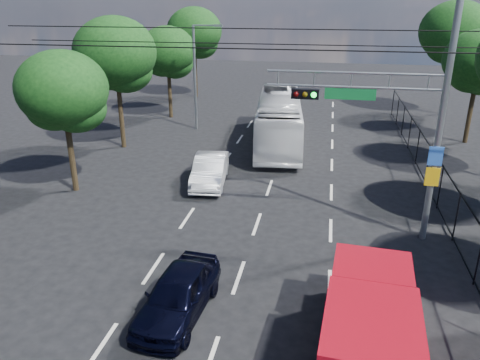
% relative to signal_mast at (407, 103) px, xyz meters
% --- Properties ---
extents(lane_markings, '(6.12, 38.00, 0.01)m').
position_rel_signal_mast_xyz_m(lane_markings, '(-5.28, 6.01, -5.24)').
color(lane_markings, beige).
rests_on(lane_markings, ground).
extents(signal_mast, '(6.43, 0.39, 9.50)m').
position_rel_signal_mast_xyz_m(signal_mast, '(0.00, 0.00, 0.00)').
color(signal_mast, slate).
rests_on(signal_mast, ground).
extents(streetlight_left, '(2.09, 0.22, 7.08)m').
position_rel_signal_mast_xyz_m(streetlight_left, '(-11.62, 14.01, -1.30)').
color(streetlight_left, slate).
rests_on(streetlight_left, ground).
extents(utility_wires, '(22.00, 5.04, 0.74)m').
position_rel_signal_mast_xyz_m(utility_wires, '(-5.28, 0.84, 1.99)').
color(utility_wires, black).
rests_on(utility_wires, ground).
extents(fence_right, '(0.06, 34.03, 2.00)m').
position_rel_signal_mast_xyz_m(fence_right, '(2.32, 4.18, -4.21)').
color(fence_right, black).
rests_on(fence_right, ground).
extents(tree_right_d, '(4.32, 4.32, 7.02)m').
position_rel_signal_mast_xyz_m(tree_right_d, '(6.13, 14.03, -0.39)').
color(tree_right_d, black).
rests_on(tree_right_d, ground).
extents(tree_right_e, '(5.28, 5.28, 8.58)m').
position_rel_signal_mast_xyz_m(tree_right_e, '(6.33, 22.03, 0.69)').
color(tree_right_e, black).
rests_on(tree_right_e, ground).
extents(tree_left_b, '(4.08, 4.08, 6.63)m').
position_rel_signal_mast_xyz_m(tree_left_b, '(-14.47, 2.03, -0.66)').
color(tree_left_b, black).
rests_on(tree_left_b, ground).
extents(tree_left_c, '(4.80, 4.80, 7.80)m').
position_rel_signal_mast_xyz_m(tree_left_c, '(-15.07, 9.03, 0.15)').
color(tree_left_c, black).
rests_on(tree_left_c, ground).
extents(tree_left_d, '(4.20, 4.20, 6.83)m').
position_rel_signal_mast_xyz_m(tree_left_d, '(-14.67, 17.03, -0.52)').
color(tree_left_d, black).
rests_on(tree_left_d, ground).
extents(tree_left_e, '(4.92, 4.92, 7.99)m').
position_rel_signal_mast_xyz_m(tree_left_e, '(-14.87, 25.03, 0.29)').
color(tree_left_e, black).
rests_on(tree_left_e, ground).
extents(red_pickup, '(2.60, 6.11, 2.22)m').
position_rel_signal_mast_xyz_m(red_pickup, '(-1.37, -7.20, -4.06)').
color(red_pickup, black).
rests_on(red_pickup, ground).
extents(navy_hatchback, '(1.94, 4.14, 1.37)m').
position_rel_signal_mast_xyz_m(navy_hatchback, '(-6.66, -6.22, -4.56)').
color(navy_hatchback, black).
rests_on(navy_hatchback, ground).
extents(white_bus, '(3.74, 11.35, 3.10)m').
position_rel_signal_mast_xyz_m(white_bus, '(-5.69, 11.52, -3.69)').
color(white_bus, silver).
rests_on(white_bus, ground).
extents(white_van, '(2.00, 4.46, 1.42)m').
position_rel_signal_mast_xyz_m(white_van, '(-8.28, 4.06, -4.53)').
color(white_van, silver).
rests_on(white_van, ground).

